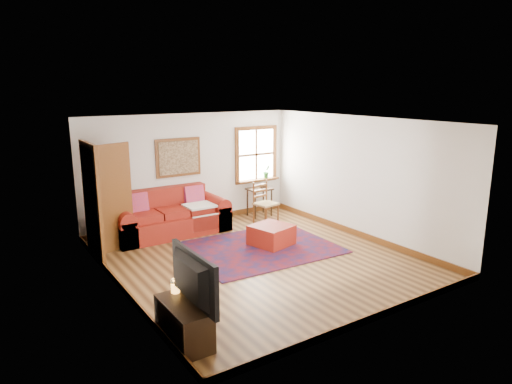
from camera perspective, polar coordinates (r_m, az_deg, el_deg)
ground at (r=8.40m, az=0.24°, el=-8.38°), size 5.50×5.50×0.00m
room_envelope at (r=7.96m, az=0.19°, el=2.79°), size 5.04×5.54×2.52m
window at (r=11.20m, az=0.20°, el=4.03°), size 1.18×0.20×1.38m
doorway at (r=8.80m, az=-18.47°, el=-0.78°), size 0.89×1.08×2.14m
framed_artwork at (r=10.19m, az=-9.67°, el=4.29°), size 1.05×0.07×0.85m
persian_rug at (r=8.94m, az=0.54°, el=-6.97°), size 2.86×2.34×0.02m
red_leather_sofa at (r=9.89m, az=-10.69°, el=-3.35°), size 2.43×1.00×0.95m
red_ottoman at (r=9.05m, az=1.94°, el=-5.42°), size 0.86×0.86×0.41m
side_table at (r=10.99m, az=0.44°, el=-0.14°), size 0.57×0.43×0.68m
ladder_back_chair at (r=10.29m, az=1.02°, el=-1.20°), size 0.53×0.51×0.99m
media_cabinet at (r=5.87m, az=-9.01°, el=-15.86°), size 0.41×0.91×0.50m
television at (r=5.58m, az=-8.83°, el=-10.79°), size 0.15×1.14×0.66m
candle_hurricane at (r=6.02m, az=-10.06°, el=-11.57°), size 0.12×0.12×0.18m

